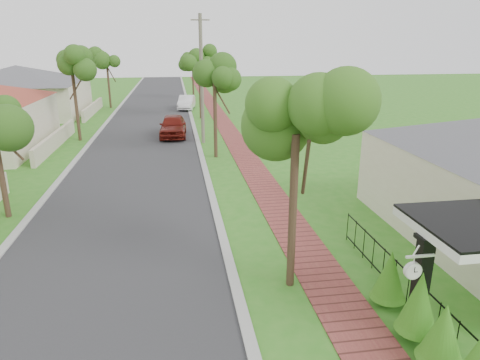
{
  "coord_description": "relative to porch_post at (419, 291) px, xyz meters",
  "views": [
    {
      "loc": [
        -0.8,
        -8.83,
        6.55
      ],
      "look_at": [
        1.55,
        6.68,
        1.5
      ],
      "focal_mm": 32.0,
      "sensor_mm": 36.0,
      "label": 1
    }
  ],
  "objects": [
    {
      "name": "sidewalk",
      "position": [
        -1.3,
        21.0,
        -1.12
      ],
      "size": [
        1.5,
        120.0,
        0.03
      ],
      "primitive_type": "cube",
      "color": "brown",
      "rests_on": "ground"
    },
    {
      "name": "parked_car_red",
      "position": [
        -5.55,
        23.32,
        -0.34
      ],
      "size": [
        2.05,
        4.68,
        1.57
      ],
      "primitive_type": "imported",
      "rotation": [
        0.0,
        0.0,
        -0.04
      ],
      "color": "#64150F",
      "rests_on": "ground"
    },
    {
      "name": "picket_fence",
      "position": [
        0.35,
        1.0,
        -0.59
      ],
      "size": [
        0.03,
        8.02,
        1.0
      ],
      "color": "black",
      "rests_on": "ground"
    },
    {
      "name": "far_house_grey",
      "position": [
        -19.52,
        35.0,
        1.22
      ],
      "size": [
        15.56,
        15.56,
        4.6
      ],
      "color": "beige",
      "rests_on": "ground"
    },
    {
      "name": "ground",
      "position": [
        -4.55,
        1.0,
        -1.12
      ],
      "size": [
        160.0,
        160.0,
        0.0
      ],
      "primitive_type": "plane",
      "color": "#2E761C",
      "rests_on": "ground"
    },
    {
      "name": "porch_post",
      "position": [
        0.0,
        0.0,
        0.0
      ],
      "size": [
        0.48,
        0.48,
        2.52
      ],
      "color": "black",
      "rests_on": "ground"
    },
    {
      "name": "near_tree",
      "position": [
        -2.35,
        2.5,
        3.29
      ],
      "size": [
        2.16,
        2.16,
        5.54
      ],
      "color": "#382619",
      "rests_on": "ground"
    },
    {
      "name": "utility_pole",
      "position": [
        -3.53,
        21.0,
        3.1
      ],
      "size": [
        1.2,
        0.24,
        8.32
      ],
      "color": "#6E6655",
      "rests_on": "ground"
    },
    {
      "name": "road",
      "position": [
        -7.55,
        21.0,
        -1.12
      ],
      "size": [
        7.0,
        120.0,
        0.02
      ],
      "primitive_type": "cube",
      "color": "#28282B",
      "rests_on": "ground"
    },
    {
      "name": "kerb_left",
      "position": [
        -11.2,
        21.0,
        -1.12
      ],
      "size": [
        0.3,
        120.0,
        0.1
      ],
      "primitive_type": "cube",
      "color": "#9E9E99",
      "rests_on": "ground"
    },
    {
      "name": "parked_car_white",
      "position": [
        -4.15,
        36.73,
        -0.43
      ],
      "size": [
        2.04,
        4.33,
        1.37
      ],
      "primitive_type": "imported",
      "rotation": [
        0.0,
        0.0,
        -0.14
      ],
      "color": "white",
      "rests_on": "ground"
    },
    {
      "name": "kerb_right",
      "position": [
        -3.9,
        21.0,
        -1.12
      ],
      "size": [
        0.3,
        120.0,
        0.1
      ],
      "primitive_type": "cube",
      "color": "#9E9E99",
      "rests_on": "ground"
    },
    {
      "name": "station_clock",
      "position": [
        -0.49,
        -0.4,
        0.83
      ],
      "size": [
        0.65,
        0.13,
        0.55
      ],
      "color": "white",
      "rests_on": "ground"
    },
    {
      "name": "hedge_row",
      "position": [
        -0.1,
        -0.71,
        -0.32
      ],
      "size": [
        0.88,
        4.21,
        1.78
      ],
      "color": "#286B15",
      "rests_on": "ground"
    },
    {
      "name": "street_trees",
      "position": [
        -7.42,
        27.84,
        3.42
      ],
      "size": [
        10.7,
        37.65,
        5.89
      ],
      "color": "#382619",
      "rests_on": "ground"
    }
  ]
}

